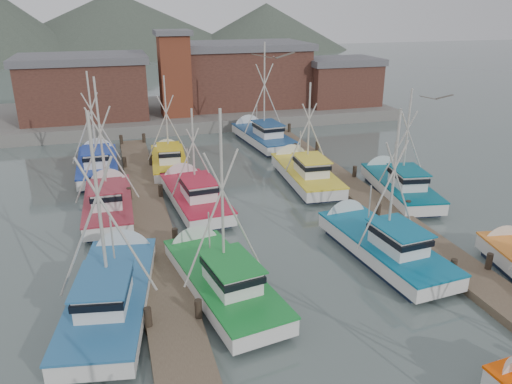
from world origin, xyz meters
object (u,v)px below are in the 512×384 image
object	(u,v)px
boat_4	(218,277)
boat_12	(169,161)
lookout_tower	(175,73)
boat_8	(193,195)

from	to	relation	value
boat_4	boat_12	size ratio (longest dim) A/B	1.14
lookout_tower	boat_8	xyz separation A→B (m)	(-2.05, -22.00, -4.88)
boat_8	boat_12	bearing A→B (deg)	89.68
boat_4	boat_12	world-z (taller)	boat_4
boat_8	lookout_tower	bearing A→B (deg)	79.99
boat_8	boat_12	distance (m)	7.75
lookout_tower	boat_12	world-z (taller)	lookout_tower
lookout_tower	boat_4	size ratio (longest dim) A/B	0.90
boat_8	boat_4	bearing A→B (deg)	-97.98
boat_8	boat_12	xyz separation A→B (m)	(-0.59, 7.73, 0.00)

